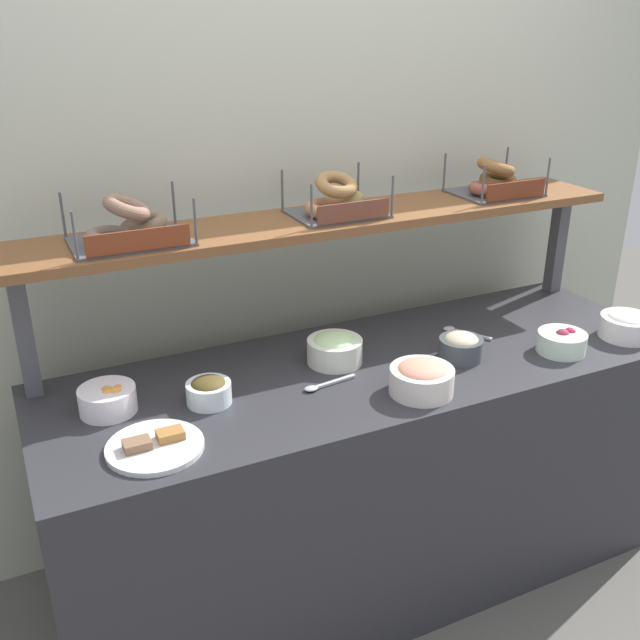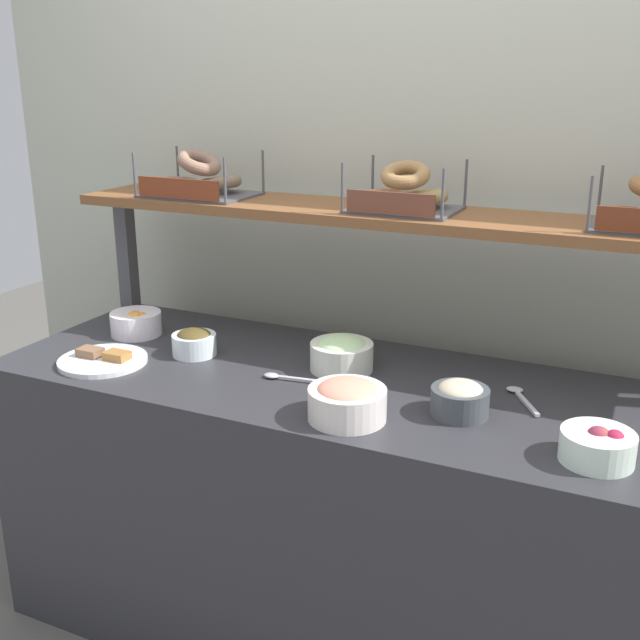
{
  "view_description": "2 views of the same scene",
  "coord_description": "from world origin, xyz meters",
  "px_view_note": "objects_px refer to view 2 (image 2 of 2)",
  "views": [
    {
      "loc": [
        -1.04,
        -1.8,
        1.91
      ],
      "look_at": [
        -0.13,
        0.1,
        1.0
      ],
      "focal_mm": 40.49,
      "sensor_mm": 36.0,
      "label": 1
    },
    {
      "loc": [
        0.71,
        -1.79,
        1.66
      ],
      "look_at": [
        -0.15,
        0.05,
        0.99
      ],
      "focal_mm": 42.97,
      "sensor_mm": 36.0,
      "label": 2
    }
  ],
  "objects_px": {
    "bowl_scallion_spread": "(342,353)",
    "bagel_basket_everything": "(404,195)",
    "bowl_beet_salad": "(598,445)",
    "serving_spoon_by_edge": "(520,396)",
    "bowl_lox_spread": "(347,400)",
    "serving_plate_white": "(103,360)",
    "bowl_fruit_salad": "(136,323)",
    "bagel_basket_poppy": "(199,181)",
    "bowl_chocolate_spread": "(194,342)",
    "serving_spoon_near_plate": "(285,377)",
    "bowl_tuna_salad": "(460,398)"
  },
  "relations": [
    {
      "from": "bowl_lox_spread",
      "to": "bowl_scallion_spread",
      "type": "distance_m",
      "value": 0.33
    },
    {
      "from": "bowl_lox_spread",
      "to": "bagel_basket_everything",
      "type": "height_order",
      "value": "bagel_basket_everything"
    },
    {
      "from": "bagel_basket_everything",
      "to": "serving_spoon_by_edge",
      "type": "bearing_deg",
      "value": -24.98
    },
    {
      "from": "bowl_chocolate_spread",
      "to": "serving_plate_white",
      "type": "distance_m",
      "value": 0.27
    },
    {
      "from": "bowl_fruit_salad",
      "to": "serving_spoon_near_plate",
      "type": "bearing_deg",
      "value": -12.46
    },
    {
      "from": "bowl_fruit_salad",
      "to": "bagel_basket_poppy",
      "type": "relative_size",
      "value": 0.48
    },
    {
      "from": "bowl_tuna_salad",
      "to": "serving_spoon_near_plate",
      "type": "distance_m",
      "value": 0.5
    },
    {
      "from": "bagel_basket_poppy",
      "to": "bagel_basket_everything",
      "type": "xyz_separation_m",
      "value": [
        0.68,
        0.02,
        -0.0
      ]
    },
    {
      "from": "bowl_lox_spread",
      "to": "bagel_basket_everything",
      "type": "distance_m",
      "value": 0.65
    },
    {
      "from": "bowl_fruit_salad",
      "to": "bowl_scallion_spread",
      "type": "bearing_deg",
      "value": 0.09
    },
    {
      "from": "serving_spoon_near_plate",
      "to": "serving_spoon_by_edge",
      "type": "bearing_deg",
      "value": 13.63
    },
    {
      "from": "bowl_lox_spread",
      "to": "serving_plate_white",
      "type": "xyz_separation_m",
      "value": [
        -0.79,
        0.04,
        -0.04
      ]
    },
    {
      "from": "bowl_beet_salad",
      "to": "serving_plate_white",
      "type": "distance_m",
      "value": 1.37
    },
    {
      "from": "bowl_tuna_salad",
      "to": "serving_spoon_by_edge",
      "type": "relative_size",
      "value": 0.93
    },
    {
      "from": "bowl_fruit_salad",
      "to": "serving_spoon_by_edge",
      "type": "xyz_separation_m",
      "value": [
        1.22,
        0.01,
        -0.03
      ]
    },
    {
      "from": "bowl_chocolate_spread",
      "to": "bagel_basket_poppy",
      "type": "relative_size",
      "value": 0.39
    },
    {
      "from": "bowl_fruit_salad",
      "to": "bowl_lox_spread",
      "type": "bearing_deg",
      "value": -18.68
    },
    {
      "from": "bowl_beet_salad",
      "to": "bowl_lox_spread",
      "type": "bearing_deg",
      "value": -176.6
    },
    {
      "from": "bagel_basket_everything",
      "to": "bowl_beet_salad",
      "type": "bearing_deg",
      "value": -36.53
    },
    {
      "from": "serving_spoon_by_edge",
      "to": "bagel_basket_poppy",
      "type": "height_order",
      "value": "bagel_basket_poppy"
    },
    {
      "from": "bowl_beet_salad",
      "to": "serving_spoon_by_edge",
      "type": "distance_m",
      "value": 0.35
    },
    {
      "from": "bowl_scallion_spread",
      "to": "bagel_basket_everything",
      "type": "bearing_deg",
      "value": 62.91
    },
    {
      "from": "serving_spoon_near_plate",
      "to": "bagel_basket_poppy",
      "type": "height_order",
      "value": "bagel_basket_poppy"
    },
    {
      "from": "serving_plate_white",
      "to": "bagel_basket_everything",
      "type": "distance_m",
      "value": 0.99
    },
    {
      "from": "bowl_lox_spread",
      "to": "bagel_basket_poppy",
      "type": "relative_size",
      "value": 0.57
    },
    {
      "from": "serving_spoon_near_plate",
      "to": "bagel_basket_poppy",
      "type": "distance_m",
      "value": 0.74
    },
    {
      "from": "bowl_fruit_salad",
      "to": "serving_spoon_near_plate",
      "type": "height_order",
      "value": "bowl_fruit_salad"
    },
    {
      "from": "bagel_basket_poppy",
      "to": "serving_plate_white",
      "type": "bearing_deg",
      "value": -99.5
    },
    {
      "from": "bowl_lox_spread",
      "to": "bowl_scallion_spread",
      "type": "relative_size",
      "value": 1.07
    },
    {
      "from": "bowl_fruit_salad",
      "to": "serving_plate_white",
      "type": "xyz_separation_m",
      "value": [
        0.07,
        -0.25,
        -0.03
      ]
    },
    {
      "from": "bagel_basket_poppy",
      "to": "bagel_basket_everything",
      "type": "bearing_deg",
      "value": 1.3
    },
    {
      "from": "bagel_basket_everything",
      "to": "bowl_lox_spread",
      "type": "bearing_deg",
      "value": -85.27
    },
    {
      "from": "bagel_basket_poppy",
      "to": "serving_spoon_by_edge",
      "type": "bearing_deg",
      "value": -8.99
    },
    {
      "from": "bowl_chocolate_spread",
      "to": "serving_spoon_by_edge",
      "type": "xyz_separation_m",
      "value": [
        0.95,
        0.09,
        -0.03
      ]
    },
    {
      "from": "bowl_chocolate_spread",
      "to": "serving_spoon_by_edge",
      "type": "relative_size",
      "value": 0.85
    },
    {
      "from": "bowl_beet_salad",
      "to": "serving_plate_white",
      "type": "height_order",
      "value": "bowl_beet_salad"
    },
    {
      "from": "bowl_lox_spread",
      "to": "serving_spoon_by_edge",
      "type": "xyz_separation_m",
      "value": [
        0.36,
        0.3,
        -0.04
      ]
    },
    {
      "from": "bowl_beet_salad",
      "to": "bagel_basket_everything",
      "type": "bearing_deg",
      "value": 143.47
    },
    {
      "from": "bowl_scallion_spread",
      "to": "bagel_basket_everything",
      "type": "xyz_separation_m",
      "value": [
        0.1,
        0.2,
        0.43
      ]
    },
    {
      "from": "bowl_scallion_spread",
      "to": "bowl_chocolate_spread",
      "type": "xyz_separation_m",
      "value": [
        -0.45,
        -0.08,
        -0.01
      ]
    },
    {
      "from": "serving_plate_white",
      "to": "serving_spoon_near_plate",
      "type": "distance_m",
      "value": 0.55
    },
    {
      "from": "serving_spoon_by_edge",
      "to": "bowl_beet_salad",
      "type": "bearing_deg",
      "value": -51.27
    },
    {
      "from": "serving_plate_white",
      "to": "bowl_fruit_salad",
      "type": "bearing_deg",
      "value": 105.97
    },
    {
      "from": "bowl_beet_salad",
      "to": "bowl_chocolate_spread",
      "type": "height_order",
      "value": "same"
    },
    {
      "from": "serving_spoon_by_edge",
      "to": "bagel_basket_poppy",
      "type": "relative_size",
      "value": 0.46
    },
    {
      "from": "bowl_scallion_spread",
      "to": "bowl_beet_salad",
      "type": "relative_size",
      "value": 1.12
    },
    {
      "from": "bowl_scallion_spread",
      "to": "serving_spoon_by_edge",
      "type": "distance_m",
      "value": 0.5
    },
    {
      "from": "bowl_lox_spread",
      "to": "bowl_tuna_salad",
      "type": "relative_size",
      "value": 1.34
    },
    {
      "from": "bowl_beet_salad",
      "to": "serving_plate_white",
      "type": "relative_size",
      "value": 0.63
    },
    {
      "from": "bowl_lox_spread",
      "to": "serving_plate_white",
      "type": "distance_m",
      "value": 0.79
    }
  ]
}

